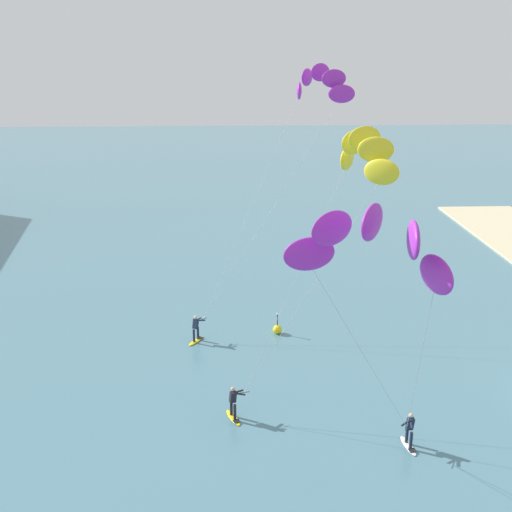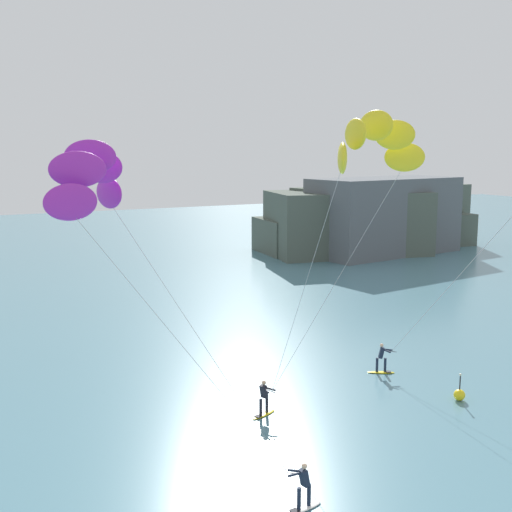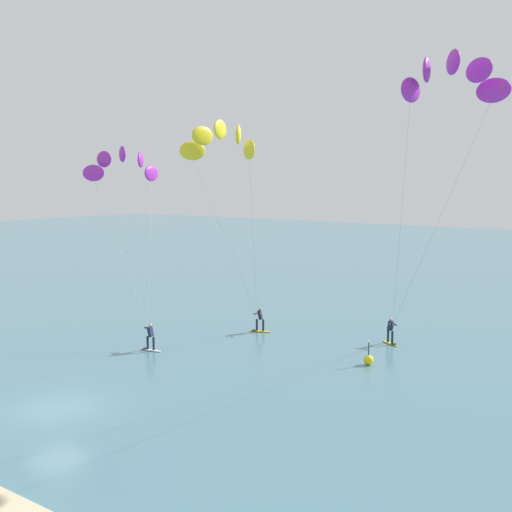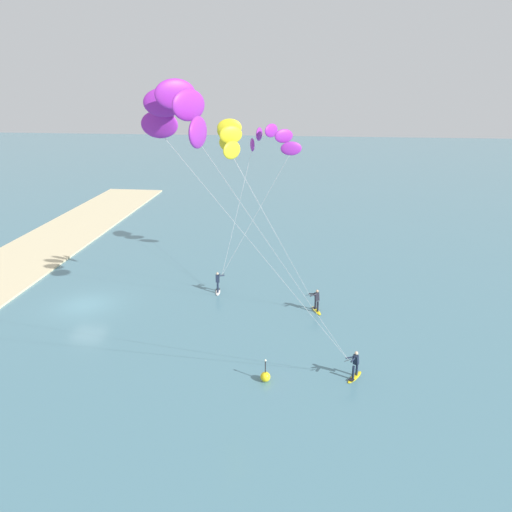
{
  "view_description": "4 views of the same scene",
  "coord_description": "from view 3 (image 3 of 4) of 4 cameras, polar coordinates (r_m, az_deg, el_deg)",
  "views": [
    {
      "loc": [
        -27.19,
        17.16,
        16.75
      ],
      "look_at": [
        1.89,
        15.89,
        7.22
      ],
      "focal_mm": 44.44,
      "sensor_mm": 36.0,
      "label": 1
    },
    {
      "loc": [
        -14.62,
        -8.43,
        12.23
      ],
      "look_at": [
        -0.97,
        17.78,
        7.38
      ],
      "focal_mm": 46.46,
      "sensor_mm": 36.0,
      "label": 2
    },
    {
      "loc": [
        23.29,
        -17.21,
        10.21
      ],
      "look_at": [
        1.3,
        13.54,
        5.66
      ],
      "focal_mm": 44.63,
      "sensor_mm": 36.0,
      "label": 3
    },
    {
      "loc": [
        32.51,
        16.52,
        15.89
      ],
      "look_at": [
        3.44,
        13.2,
        5.61
      ],
      "focal_mm": 35.4,
      "sensor_mm": 36.0,
      "label": 4
    }
  ],
  "objects": [
    {
      "name": "kitesurfer_nearshore",
      "position": [
        44.27,
        -11.78,
        7.52
      ],
      "size": [
        8.62,
        6.45,
        12.49
      ],
      "color": "white",
      "rests_on": "ground"
    },
    {
      "name": "ground_plane",
      "position": [
        30.71,
        -17.36,
        -12.88
      ],
      "size": [
        240.0,
        240.0,
        0.0
      ],
      "primitive_type": "plane",
      "color": "slate"
    },
    {
      "name": "kitesurfer_far_out",
      "position": [
        30.86,
        16.89,
        13.85
      ],
      "size": [
        9.07,
        10.37,
        15.92
      ],
      "color": "yellow",
      "rests_on": "ground"
    },
    {
      "name": "kitesurfer_mid_water",
      "position": [
        36.71,
        -3.04,
        9.46
      ],
      "size": [
        4.73,
        7.51,
        13.57
      ],
      "color": "yellow",
      "rests_on": "ground"
    },
    {
      "name": "marker_buoy",
      "position": [
        36.21,
        10.05,
        -9.13
      ],
      "size": [
        0.56,
        0.56,
        1.38
      ],
      "color": "yellow",
      "rests_on": "ground"
    }
  ]
}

